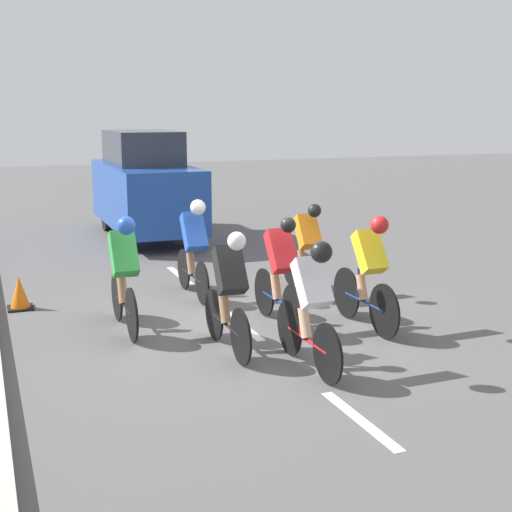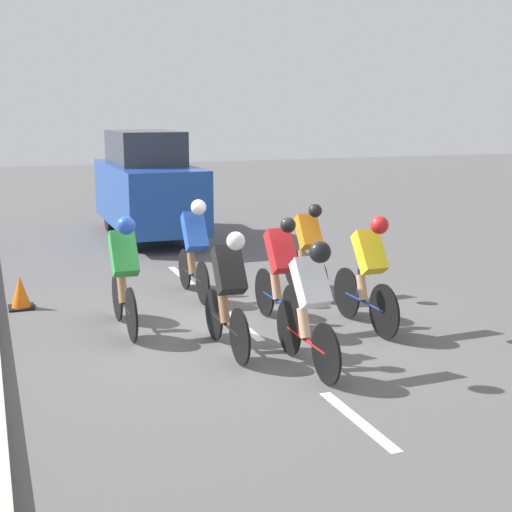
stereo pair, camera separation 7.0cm
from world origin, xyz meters
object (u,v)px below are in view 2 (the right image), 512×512
(cyclist_black, at_px, (228,289))
(cyclist_yellow, at_px, (369,269))
(traffic_cone, at_px, (20,293))
(cyclist_blue, at_px, (194,245))
(cyclist_orange, at_px, (307,247))
(cyclist_red, at_px, (280,270))
(cyclist_white, at_px, (310,301))
(cyclist_green, at_px, (124,270))
(support_car, at_px, (147,186))

(cyclist_black, bearing_deg, cyclist_yellow, -173.15)
(cyclist_yellow, height_order, traffic_cone, cyclist_yellow)
(cyclist_blue, bearing_deg, cyclist_orange, 165.39)
(cyclist_red, bearing_deg, cyclist_white, 78.40)
(cyclist_green, height_order, cyclist_red, cyclist_green)
(cyclist_orange, xyz_separation_m, cyclist_white, (1.40, 3.08, 0.04))
(traffic_cone, bearing_deg, cyclist_yellow, 147.54)
(cyclist_orange, relative_size, cyclist_green, 0.95)
(cyclist_yellow, relative_size, support_car, 0.39)
(cyclist_black, distance_m, cyclist_blue, 2.67)
(cyclist_white, xyz_separation_m, support_car, (-0.18, -9.00, 0.38))
(cyclist_yellow, distance_m, cyclist_green, 3.19)
(cyclist_green, xyz_separation_m, traffic_cone, (1.23, -1.67, -0.59))
(cyclist_black, bearing_deg, traffic_cone, -52.92)
(cyclist_red, relative_size, support_car, 0.38)
(cyclist_black, height_order, cyclist_blue, cyclist_blue)
(support_car, bearing_deg, cyclist_blue, 84.99)
(cyclist_blue, bearing_deg, cyclist_black, 82.54)
(cyclist_white, xyz_separation_m, cyclist_blue, (0.30, -3.53, 0.02))
(cyclist_blue, relative_size, traffic_cone, 3.41)
(cyclist_white, bearing_deg, cyclist_blue, -85.10)
(cyclist_yellow, height_order, cyclist_blue, cyclist_blue)
(cyclist_green, distance_m, cyclist_red, 2.04)
(cyclist_orange, height_order, cyclist_red, cyclist_red)
(cyclist_black, xyz_separation_m, cyclist_green, (0.99, -1.27, 0.04))
(cyclist_red, xyz_separation_m, support_car, (0.16, -7.35, 0.40))
(cyclist_blue, height_order, cyclist_red, cyclist_blue)
(cyclist_black, xyz_separation_m, cyclist_red, (-0.99, -0.76, -0.01))
(cyclist_yellow, distance_m, support_car, 7.97)
(cyclist_white, relative_size, cyclist_red, 0.99)
(cyclist_black, relative_size, cyclist_orange, 1.02)
(cyclist_green, relative_size, cyclist_red, 1.01)
(cyclist_black, xyz_separation_m, cyclist_white, (-0.65, 0.88, 0.01))
(cyclist_green, xyz_separation_m, cyclist_red, (-1.98, 0.51, -0.04))
(cyclist_blue, bearing_deg, cyclist_red, 108.79)
(cyclist_orange, height_order, cyclist_white, cyclist_white)
(traffic_cone, bearing_deg, cyclist_orange, 170.12)
(cyclist_black, relative_size, cyclist_green, 0.97)
(cyclist_yellow, bearing_deg, cyclist_blue, -55.08)
(cyclist_blue, xyz_separation_m, support_car, (-0.48, -5.47, 0.35))
(traffic_cone, bearing_deg, support_car, -120.54)
(traffic_cone, bearing_deg, cyclist_black, 127.08)
(cyclist_green, bearing_deg, cyclist_red, 165.53)
(traffic_cone, bearing_deg, cyclist_white, 126.90)
(cyclist_black, distance_m, cyclist_red, 1.25)
(cyclist_red, height_order, traffic_cone, cyclist_red)
(cyclist_yellow, bearing_deg, support_car, -81.36)
(cyclist_green, relative_size, cyclist_blue, 1.01)
(cyclist_white, bearing_deg, cyclist_orange, -114.45)
(cyclist_blue, bearing_deg, support_car, -95.01)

